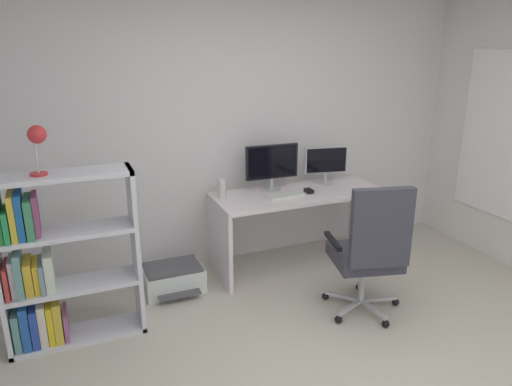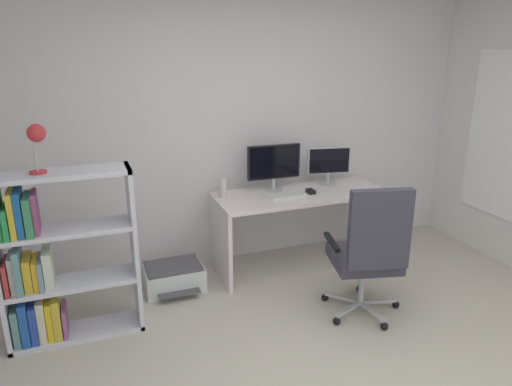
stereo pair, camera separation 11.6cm
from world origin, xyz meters
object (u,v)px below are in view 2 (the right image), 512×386
at_px(monitor_main, 274,164).
at_px(bookshelf, 50,266).
at_px(keyboard, 287,196).
at_px(desktop_speaker, 223,188).
at_px(monitor_secondary, 329,163).
at_px(desk, 300,211).
at_px(printer, 174,277).
at_px(desk_lamp, 36,138).
at_px(office_chair, 370,250).
at_px(computer_mouse, 311,191).

xyz_separation_m(monitor_main, bookshelf, (-1.94, -0.61, -0.41)).
relative_size(monitor_main, keyboard, 1.49).
bearing_deg(monitor_main, desktop_speaker, -174.65).
bearing_deg(desktop_speaker, monitor_secondary, 2.52).
relative_size(desk, monitor_main, 3.14).
bearing_deg(printer, desk_lamp, -154.64).
bearing_deg(office_chair, desk, 94.78).
relative_size(desk, desktop_speaker, 9.38).
bearing_deg(bookshelf, monitor_secondary, 13.59).
bearing_deg(monitor_main, monitor_secondary, 0.01).
bearing_deg(office_chair, keyboard, 105.28).
relative_size(monitor_main, printer, 1.00).
distance_m(bookshelf, printer, 1.12).
bearing_deg(desk_lamp, desktop_speaker, 21.79).
xyz_separation_m(keyboard, printer, (-1.04, 0.05, -0.64)).
distance_m(monitor_main, printer, 1.35).
bearing_deg(monitor_main, desk_lamp, -162.33).
bearing_deg(office_chair, computer_mouse, 90.53).
distance_m(computer_mouse, bookshelf, 2.26).
bearing_deg(desk, desktop_speaker, 171.08).
bearing_deg(bookshelf, desk, 11.80).
bearing_deg(computer_mouse, monitor_main, 143.87).
bearing_deg(office_chair, desktop_speaker, 125.24).
height_order(desk, office_chair, office_chair).
bearing_deg(bookshelf, computer_mouse, 10.15).
bearing_deg(printer, desktop_speaker, 14.97).
height_order(bookshelf, desk_lamp, desk_lamp).
relative_size(computer_mouse, printer, 0.20).
distance_m(monitor_secondary, desk_lamp, 2.61).
bearing_deg(printer, desk, 1.08).
distance_m(desk, computer_mouse, 0.22).
height_order(monitor_secondary, keyboard, monitor_secondary).
xyz_separation_m(keyboard, desktop_speaker, (-0.54, 0.18, 0.07)).
xyz_separation_m(monitor_secondary, office_chair, (-0.28, -1.18, -0.37)).
height_order(computer_mouse, printer, computer_mouse).
height_order(desk, monitor_main, monitor_main).
bearing_deg(bookshelf, keyboard, 10.77).
distance_m(desk, desk_lamp, 2.35).
relative_size(monitor_secondary, printer, 0.84).
xyz_separation_m(desk, monitor_main, (-0.20, 0.16, 0.44)).
distance_m(desk, monitor_secondary, 0.57).
height_order(monitor_main, computer_mouse, monitor_main).
bearing_deg(keyboard, desk_lamp, -173.27).
height_order(desk_lamp, printer, desk_lamp).
bearing_deg(computer_mouse, monitor_secondary, 36.35).
distance_m(monitor_main, monitor_secondary, 0.58).
distance_m(monitor_secondary, printer, 1.80).
xyz_separation_m(office_chair, printer, (-1.30, 0.99, -0.47)).
distance_m(desk, printer, 1.29).
bearing_deg(monitor_main, keyboard, -82.22).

